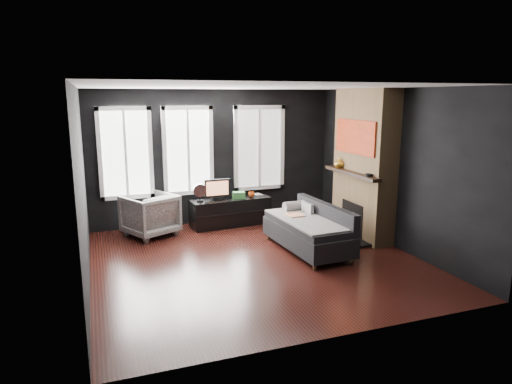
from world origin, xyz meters
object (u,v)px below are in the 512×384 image
object	(u,v)px
armchair	(150,213)
monitor	(217,188)
media_console	(230,212)
sofa	(308,228)
mantel_vase	(339,163)
mug	(251,194)
book	(254,190)

from	to	relation	value
armchair	monitor	world-z (taller)	monitor
media_console	monitor	bearing A→B (deg)	175.35
sofa	mantel_vase	bearing A→B (deg)	35.47
monitor	mantel_vase	bearing A→B (deg)	-27.38
monitor	mug	world-z (taller)	monitor
monitor	mantel_vase	distance (m)	2.42
sofa	monitor	size ratio (longest dim) A/B	3.53
sofa	monitor	distance (m)	2.21
armchair	monitor	bearing A→B (deg)	159.63
media_console	mug	distance (m)	0.57
monitor	armchair	bearing A→B (deg)	-174.74
media_console	monitor	world-z (taller)	monitor
armchair	mug	xyz separation A→B (m)	(2.06, 0.16, 0.18)
media_console	mantel_vase	world-z (taller)	mantel_vase
sofa	media_console	distance (m)	2.07
sofa	monitor	xyz separation A→B (m)	(-1.05, 1.91, 0.39)
sofa	mantel_vase	xyz separation A→B (m)	(1.06, 0.86, 0.93)
armchair	monitor	size ratio (longest dim) A/B	1.67
sofa	mug	size ratio (longest dim) A/B	14.32
armchair	book	distance (m)	2.20
armchair	monitor	distance (m)	1.40
monitor	mantel_vase	xyz separation A→B (m)	(2.12, -1.05, 0.54)
sofa	armchair	xyz separation A→B (m)	(-2.40, 1.76, 0.04)
sofa	book	distance (m)	2.06
armchair	mantel_vase	distance (m)	3.69
sofa	armchair	bearing A→B (deg)	140.26
monitor	mug	bearing A→B (deg)	-0.34
book	armchair	bearing A→B (deg)	-172.76
sofa	armchair	distance (m)	2.97
mug	book	world-z (taller)	book
monitor	mug	size ratio (longest dim) A/B	4.06
sofa	book	world-z (taller)	sofa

